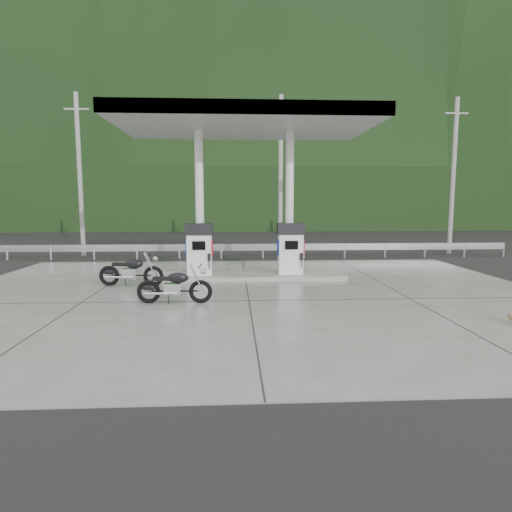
{
  "coord_description": "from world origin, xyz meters",
  "views": [
    {
      "loc": [
        -0.41,
        -12.42,
        2.68
      ],
      "look_at": [
        0.3,
        1.0,
        1.0
      ],
      "focal_mm": 30.0,
      "sensor_mm": 36.0,
      "label": 1
    }
  ],
  "objects_px": {
    "gas_pump_right": "(290,249)",
    "gas_pump_left": "(199,249)",
    "motorcycle_right": "(175,287)",
    "motorcycle_left": "(131,271)"
  },
  "relations": [
    {
      "from": "gas_pump_right",
      "to": "gas_pump_left",
      "type": "bearing_deg",
      "value": 180.0
    },
    {
      "from": "gas_pump_right",
      "to": "motorcycle_right",
      "type": "relative_size",
      "value": 0.96
    },
    {
      "from": "gas_pump_right",
      "to": "motorcycle_right",
      "type": "xyz_separation_m",
      "value": [
        -3.58,
        -3.65,
        -0.61
      ]
    },
    {
      "from": "gas_pump_right",
      "to": "motorcycle_right",
      "type": "height_order",
      "value": "gas_pump_right"
    },
    {
      "from": "gas_pump_right",
      "to": "motorcycle_left",
      "type": "bearing_deg",
      "value": -167.52
    },
    {
      "from": "gas_pump_right",
      "to": "motorcycle_left",
      "type": "relative_size",
      "value": 0.92
    },
    {
      "from": "motorcycle_left",
      "to": "motorcycle_right",
      "type": "height_order",
      "value": "motorcycle_left"
    },
    {
      "from": "gas_pump_left",
      "to": "gas_pump_right",
      "type": "relative_size",
      "value": 1.0
    },
    {
      "from": "gas_pump_right",
      "to": "motorcycle_right",
      "type": "distance_m",
      "value": 5.15
    },
    {
      "from": "motorcycle_left",
      "to": "motorcycle_right",
      "type": "bearing_deg",
      "value": -49.6
    }
  ]
}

